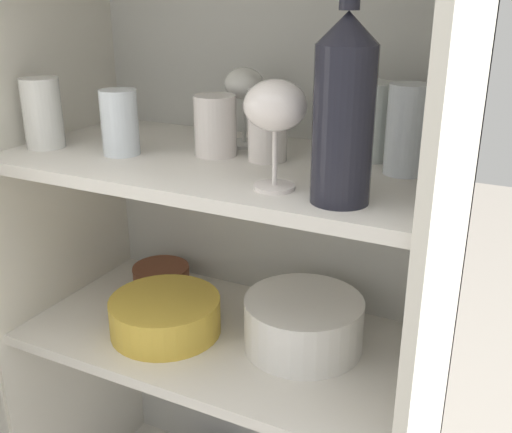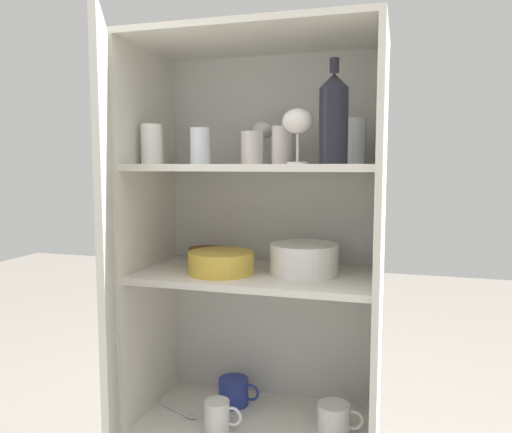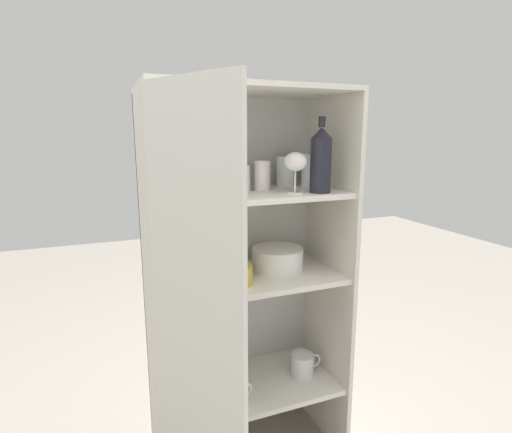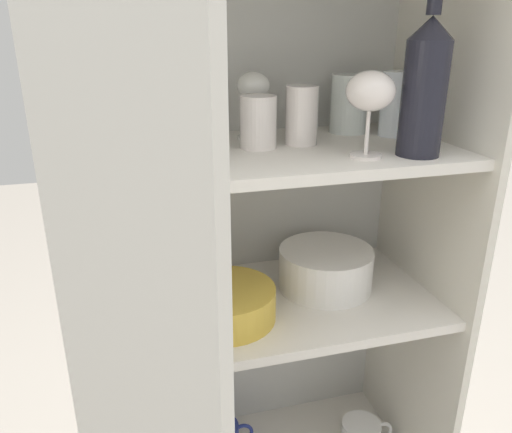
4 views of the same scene
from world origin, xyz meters
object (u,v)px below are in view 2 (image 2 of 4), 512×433
object	(u,v)px
wine_bottle	(334,118)
coffee_mug_primary	(218,416)
mixing_bowl_large	(221,261)
serving_bowl_small	(206,255)
plate_stack_white	(304,259)

from	to	relation	value
wine_bottle	coffee_mug_primary	distance (m)	0.93
mixing_bowl_large	serving_bowl_small	distance (m)	0.17
plate_stack_white	mixing_bowl_large	xyz separation A→B (m)	(-0.24, -0.07, -0.01)
plate_stack_white	serving_bowl_small	xyz separation A→B (m)	(-0.34, 0.06, -0.02)
wine_bottle	plate_stack_white	world-z (taller)	wine_bottle
mixing_bowl_large	coffee_mug_primary	bearing A→B (deg)	-83.76
plate_stack_white	mixing_bowl_large	distance (m)	0.25
mixing_bowl_large	plate_stack_white	bearing A→B (deg)	15.80
serving_bowl_small	mixing_bowl_large	bearing A→B (deg)	-52.41
wine_bottle	mixing_bowl_large	size ratio (longest dim) A/B	1.36
mixing_bowl_large	serving_bowl_small	xyz separation A→B (m)	(-0.10, 0.13, -0.01)
wine_bottle	coffee_mug_primary	world-z (taller)	wine_bottle
plate_stack_white	coffee_mug_primary	bearing A→B (deg)	-152.10
coffee_mug_primary	plate_stack_white	bearing A→B (deg)	27.90
wine_bottle	mixing_bowl_large	distance (m)	0.54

